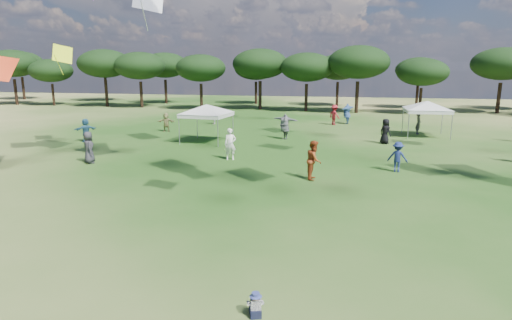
% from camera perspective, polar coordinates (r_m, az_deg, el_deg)
% --- Properties ---
extents(tree_line, '(108.78, 17.63, 7.77)m').
position_cam_1_polar(tree_line, '(53.83, 12.50, 12.30)').
color(tree_line, black).
rests_on(tree_line, ground).
extents(tent_left, '(6.10, 6.10, 2.95)m').
position_cam_1_polar(tent_left, '(30.09, -6.64, 7.14)').
color(tent_left, gray).
rests_on(tent_left, ground).
extents(tent_right, '(6.37, 6.37, 2.99)m').
position_cam_1_polar(tent_right, '(34.91, 21.91, 7.12)').
color(tent_right, gray).
rests_on(tent_right, ground).
extents(toddler, '(0.42, 0.45, 0.56)m').
position_cam_1_polar(toddler, '(9.63, -0.06, -18.82)').
color(toddler, black).
rests_on(toddler, ground).
extents(festival_crowd, '(31.27, 22.37, 1.91)m').
position_cam_1_polar(festival_crowd, '(31.80, 6.15, 4.45)').
color(festival_crowd, maroon).
rests_on(festival_crowd, ground).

